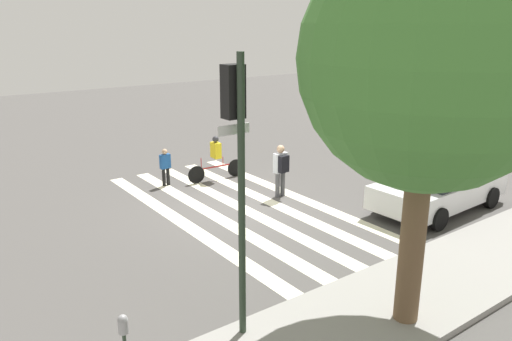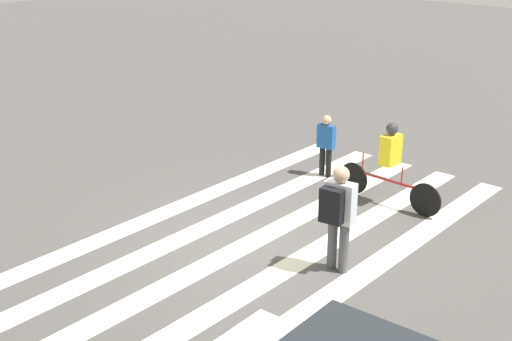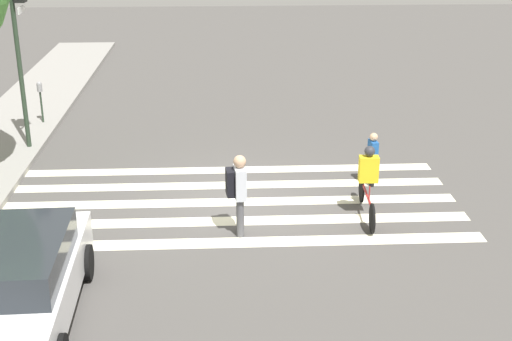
{
  "view_description": "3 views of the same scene",
  "coord_description": "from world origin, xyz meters",
  "px_view_note": "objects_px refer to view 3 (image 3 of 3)",
  "views": [
    {
      "loc": [
        7.95,
        11.6,
        5.37
      ],
      "look_at": [
        -0.13,
        0.56,
        1.28
      ],
      "focal_mm": 35.0,
      "sensor_mm": 36.0,
      "label": 1
    },
    {
      "loc": [
        -6.92,
        8.02,
        5.27
      ],
      "look_at": [
        -0.16,
        0.08,
        1.33
      ],
      "focal_mm": 50.0,
      "sensor_mm": 36.0,
      "label": 2
    },
    {
      "loc": [
        -14.53,
        0.18,
        6.39
      ],
      "look_at": [
        -0.53,
        -0.51,
        0.95
      ],
      "focal_mm": 50.0,
      "sensor_mm": 36.0,
      "label": 3
    }
  ],
  "objects_px": {
    "traffic_light": "(19,21)",
    "parking_meter": "(40,93)",
    "car_parked_dark_suv": "(11,283)",
    "pedestrian_adult_yellow_jacket": "(238,189)",
    "pedestrian_adult_tall_backpack": "(373,156)",
    "cyclist_mid_street": "(368,179)"
  },
  "relations": [
    {
      "from": "parking_meter",
      "to": "pedestrian_adult_tall_backpack",
      "type": "distance_m",
      "value": 10.06
    },
    {
      "from": "traffic_light",
      "to": "car_parked_dark_suv",
      "type": "relative_size",
      "value": 1.1
    },
    {
      "from": "parking_meter",
      "to": "car_parked_dark_suv",
      "type": "height_order",
      "value": "car_parked_dark_suv"
    },
    {
      "from": "traffic_light",
      "to": "pedestrian_adult_tall_backpack",
      "type": "bearing_deg",
      "value": -108.2
    },
    {
      "from": "traffic_light",
      "to": "parking_meter",
      "type": "relative_size",
      "value": 3.64
    },
    {
      "from": "pedestrian_adult_yellow_jacket",
      "to": "pedestrian_adult_tall_backpack",
      "type": "xyz_separation_m",
      "value": [
        2.45,
        -3.19,
        -0.26
      ]
    },
    {
      "from": "parking_meter",
      "to": "cyclist_mid_street",
      "type": "xyz_separation_m",
      "value": [
        -6.7,
        -8.29,
        -0.15
      ]
    },
    {
      "from": "car_parked_dark_suv",
      "to": "traffic_light",
      "type": "bearing_deg",
      "value": 9.61
    },
    {
      "from": "traffic_light",
      "to": "car_parked_dark_suv",
      "type": "xyz_separation_m",
      "value": [
        -8.3,
        -1.69,
        -2.71
      ]
    },
    {
      "from": "parking_meter",
      "to": "pedestrian_adult_yellow_jacket",
      "type": "bearing_deg",
      "value": -143.15
    },
    {
      "from": "car_parked_dark_suv",
      "to": "pedestrian_adult_tall_backpack",
      "type": "bearing_deg",
      "value": -52.9
    },
    {
      "from": "car_parked_dark_suv",
      "to": "pedestrian_adult_yellow_jacket",
      "type": "bearing_deg",
      "value": -51.65
    },
    {
      "from": "traffic_light",
      "to": "parking_meter",
      "type": "height_order",
      "value": "traffic_light"
    },
    {
      "from": "pedestrian_adult_yellow_jacket",
      "to": "cyclist_mid_street",
      "type": "xyz_separation_m",
      "value": [
        0.72,
        -2.73,
        -0.12
      ]
    },
    {
      "from": "traffic_light",
      "to": "pedestrian_adult_yellow_jacket",
      "type": "distance_m",
      "value": 7.86
    },
    {
      "from": "pedestrian_adult_tall_backpack",
      "to": "car_parked_dark_suv",
      "type": "distance_m",
      "value": 8.76
    },
    {
      "from": "traffic_light",
      "to": "parking_meter",
      "type": "xyz_separation_m",
      "value": [
        2.17,
        0.25,
        -2.44
      ]
    },
    {
      "from": "cyclist_mid_street",
      "to": "car_parked_dark_suv",
      "type": "bearing_deg",
      "value": 123.58
    },
    {
      "from": "traffic_light",
      "to": "parking_meter",
      "type": "bearing_deg",
      "value": 6.53
    },
    {
      "from": "pedestrian_adult_yellow_jacket",
      "to": "car_parked_dark_suv",
      "type": "xyz_separation_m",
      "value": [
        -3.06,
        3.62,
        -0.23
      ]
    },
    {
      "from": "pedestrian_adult_tall_backpack",
      "to": "car_parked_dark_suv",
      "type": "xyz_separation_m",
      "value": [
        -5.51,
        6.81,
        0.02
      ]
    },
    {
      "from": "traffic_light",
      "to": "cyclist_mid_street",
      "type": "height_order",
      "value": "traffic_light"
    }
  ]
}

